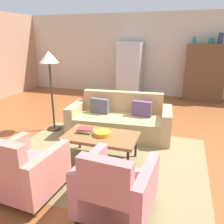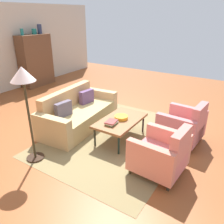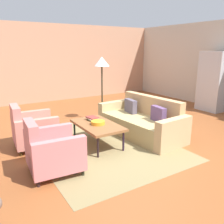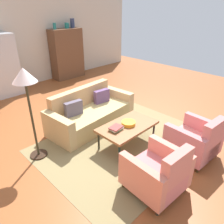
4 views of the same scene
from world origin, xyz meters
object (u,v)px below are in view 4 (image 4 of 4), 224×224
object	(u,v)px
book_stack	(116,128)
vase_small	(72,23)
vase_round	(67,26)
armchair_left	(159,174)
vase_tall	(55,26)
cabinet	(67,54)
floor_lamp	(25,84)
armchair_right	(196,141)
couch	(90,113)
fruit_bowl	(128,123)
coffee_table	(127,127)
refrigerator	(2,65)

from	to	relation	value
book_stack	vase_small	bearing A→B (deg)	62.11
vase_round	book_stack	bearing A→B (deg)	-115.40
armchair_left	vase_tall	xyz separation A→B (m)	(2.00, 5.80, 1.56)
vase_tall	cabinet	bearing A→B (deg)	0.68
vase_tall	floor_lamp	bearing A→B (deg)	-127.97
armchair_left	book_stack	size ratio (longest dim) A/B	3.19
armchair_right	vase_small	distance (m)	6.22
couch	floor_lamp	size ratio (longest dim) A/B	1.26
couch	vase_round	xyz separation A→B (m)	(1.90, 3.45, 1.60)
fruit_bowl	floor_lamp	xyz separation A→B (m)	(-1.51, 0.95, 0.96)
armchair_left	armchair_right	xyz separation A→B (m)	(1.20, 0.00, 0.00)
coffee_table	vase_tall	xyz separation A→B (m)	(1.39, 4.64, 1.49)
armchair_right	vase_round	world-z (taller)	vase_round
cabinet	vase_small	world-z (taller)	vase_small
fruit_bowl	cabinet	xyz separation A→B (m)	(1.76, 4.64, 0.41)
vase_tall	floor_lamp	size ratio (longest dim) A/B	0.12
refrigerator	coffee_table	bearing A→B (deg)	-82.29
coffee_table	fruit_bowl	xyz separation A→B (m)	(0.03, 0.00, 0.07)
couch	vase_small	world-z (taller)	vase_small
couch	coffee_table	distance (m)	1.19
fruit_bowl	floor_lamp	size ratio (longest dim) A/B	0.16
floor_lamp	couch	bearing A→B (deg)	8.97
couch	fruit_bowl	xyz separation A→B (m)	(0.04, -1.19, 0.20)
armchair_right	fruit_bowl	world-z (taller)	armchair_right
coffee_table	cabinet	xyz separation A→B (m)	(1.79, 4.64, 0.49)
couch	cabinet	size ratio (longest dim) A/B	1.20
couch	floor_lamp	distance (m)	1.89
cabinet	vase_round	world-z (taller)	vase_round
book_stack	vase_tall	size ratio (longest dim) A/B	1.29
floor_lamp	armchair_right	bearing A→B (deg)	-45.58
couch	coffee_table	bearing A→B (deg)	85.75
armchair_left	refrigerator	size ratio (longest dim) A/B	0.48
vase_tall	vase_round	distance (m)	0.50
couch	vase_tall	distance (m)	4.06
armchair_left	armchair_right	distance (m)	1.20
vase_round	fruit_bowl	bearing A→B (deg)	-111.91
armchair_right	refrigerator	bearing A→B (deg)	106.11
armchair_left	fruit_bowl	distance (m)	1.33
vase_tall	vase_small	distance (m)	0.75
fruit_bowl	book_stack	size ratio (longest dim) A/B	1.01
armchair_right	book_stack	xyz separation A→B (m)	(-0.89, 1.20, 0.14)
fruit_bowl	vase_tall	xyz separation A→B (m)	(1.36, 4.64, 1.42)
fruit_bowl	vase_tall	distance (m)	5.04
vase_tall	fruit_bowl	bearing A→B (deg)	-106.40
floor_lamp	vase_round	bearing A→B (deg)	47.50
couch	armchair_left	size ratio (longest dim) A/B	2.46
armchair_right	coffee_table	bearing A→B (deg)	121.17
armchair_right	vase_small	xyz separation A→B (m)	(1.55, 5.80, 1.62)
armchair_left	floor_lamp	distance (m)	2.54
book_stack	vase_tall	distance (m)	5.10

